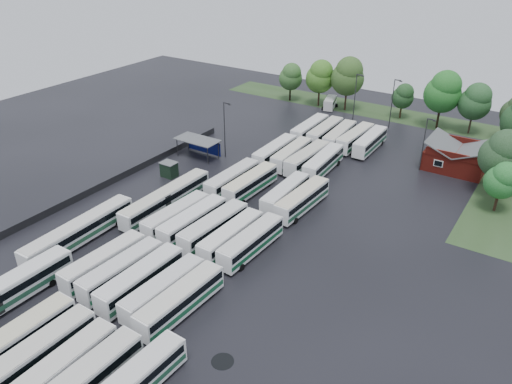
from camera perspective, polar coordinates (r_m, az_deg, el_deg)
The scene contains 52 objects.
ground at distance 69.53m, azimuth -6.85°, elevation -5.29°, with size 160.00×160.00×0.00m, color black.
brick_building at distance 94.80m, azimuth 21.89°, elevation 3.55°, with size 10.07×8.60×5.39m.
wash_shed at distance 92.98m, azimuth -6.55°, elevation 5.76°, with size 8.20×4.20×3.58m.
utility_hut at distance 86.64m, azimuth -9.91°, elevation 2.57°, with size 2.70×2.20×2.62m.
grass_strip_north at distance 120.59m, azimuth 14.07°, elevation 8.86°, with size 80.00×10.00×0.01m, color #28411F.
west_fence at distance 88.06m, azimuth -14.76°, elevation 1.95°, with size 0.10×50.00×1.20m, color #2D2D30.
bus_r0c1 at distance 56.67m, azimuth -25.51°, elevation -14.95°, with size 2.63×12.08×3.36m.
bus_r0c2 at distance 54.54m, azimuth -23.45°, elevation -16.45°, with size 2.60×11.68×3.25m.
bus_r0c3 at distance 52.21m, azimuth -21.30°, elevation -18.34°, with size 2.61×11.65×3.24m.
bus_r0c4 at distance 50.44m, azimuth -18.96°, elevation -19.74°, with size 2.75×12.02×3.34m.
bus_r1c0 at distance 64.24m, azimuth -16.97°, elevation -7.67°, with size 2.89×11.71×3.24m.
bus_r1c1 at distance 62.31m, azimuth -15.10°, elevation -8.62°, with size 2.87×11.66×3.22m.
bus_r1c2 at distance 60.23m, azimuth -13.03°, elevation -9.69°, with size 2.70×12.05×3.35m.
bus_r1c3 at distance 58.34m, azimuth -10.52°, elevation -10.91°, with size 2.90×11.57×3.20m.
bus_r1c4 at distance 56.52m, azimuth -8.62°, elevation -12.11°, with size 2.96×12.03×3.33m.
bus_r2c0 at distance 71.58m, azimuth -9.07°, elevation -2.72°, with size 3.00×11.75×3.24m.
bus_r2c1 at distance 69.99m, azimuth -7.22°, elevation -3.30°, with size 2.95×12.00×3.32m.
bus_r2c2 at distance 68.30m, azimuth -4.86°, elevation -4.01°, with size 3.15×12.16×3.35m.
bus_r2c3 at distance 66.32m, azimuth -2.85°, elevation -5.07°, with size 2.71×11.66×3.23m.
bus_r2c4 at distance 65.16m, azimuth -0.57°, elevation -5.70°, with size 2.86×11.73×3.24m.
bus_r3c0 at distance 80.94m, azimuth -2.71°, elevation 1.48°, with size 2.75×11.95×3.31m.
bus_r3c1 at distance 79.50m, azimuth -0.62°, elevation 0.99°, with size 2.86×11.94×3.31m.
bus_r3c3 at distance 76.64m, azimuth 3.37°, elevation -0.21°, with size 2.67×11.54×3.20m.
bus_r3c4 at distance 75.09m, azimuth 5.31°, elevation -0.86°, with size 3.04×12.05×3.33m.
bus_r4c0 at distance 91.07m, azimuth 2.20°, elevation 4.64°, with size 2.75×12.02×3.33m.
bus_r4c1 at distance 90.12m, azimuth 4.11°, elevation 4.30°, with size 2.87×11.75×3.25m.
bus_r4c2 at distance 88.68m, azimuth 5.89°, elevation 3.85°, with size 2.95×12.15×3.36m.
bus_r4c3 at distance 87.42m, azimuth 7.70°, elevation 3.37°, with size 3.07×12.17×3.36m.
bus_r5c0 at distance 102.14m, azimuth 6.18°, elevation 7.18°, with size 2.82×12.23×3.39m.
bus_r5c1 at distance 101.06m, azimuth 7.90°, elevation 6.83°, with size 2.85×12.10×3.35m.
bus_r5c2 at distance 99.66m, azimuth 9.53°, elevation 6.37°, with size 3.10×11.91×3.29m.
bus_r5c3 at distance 98.99m, azimuth 11.27°, elevation 6.07°, with size 2.94×11.99×3.31m.
bus_r5c4 at distance 97.89m, azimuth 12.90°, elevation 5.63°, with size 2.64×11.79×3.27m.
artic_bus_west_b at distance 76.32m, azimuth -10.23°, elevation -0.74°, with size 2.49×17.49×3.24m.
artic_bus_west_c at distance 71.32m, azimuth -19.53°, elevation -4.24°, with size 2.95×17.57×3.25m.
minibus at distance 120.39m, azimuth 8.46°, elevation 10.07°, with size 3.66×6.19×2.54m.
tree_north_0 at distance 123.84m, azimuth 4.01°, elevation 13.04°, with size 5.66×5.66×9.38m.
tree_north_1 at distance 120.45m, azimuth 7.37°, elevation 12.99°, with size 6.69×6.69×11.08m.
tree_north_2 at distance 117.92m, azimuth 10.48°, elevation 12.91°, with size 7.58×7.58×12.55m.
tree_north_3 at distance 116.17m, azimuth 16.48°, elevation 10.49°, with size 4.82×4.82×7.99m.
tree_north_4 at distance 111.47m, azimuth 20.65°, elevation 10.71°, with size 7.57×7.57×12.53m.
tree_north_5 at distance 111.21m, azimuth 23.81°, elevation 9.48°, with size 6.52×6.52×10.80m.
tree_east_0 at distance 81.33m, azimuth 26.39°, elevation 1.24°, with size 4.98×4.97×8.23m.
tree_east_1 at distance 85.33m, azimuth 26.42°, elevation 3.92°, with size 6.83×6.83×11.31m.
lamp_post_ne at distance 90.58m, azimuth 18.73°, elevation 5.57°, with size 1.48×0.29×9.62m.
lamp_post_nw at distance 91.12m, azimuth -3.56°, elevation 7.56°, with size 1.63×0.32×10.61m.
lamp_post_back_w at distance 110.49m, azimuth 11.33°, elevation 10.82°, with size 1.65×0.32×10.74m.
lamp_post_back_e at distance 109.23m, azimuth 15.38°, elevation 10.09°, with size 1.62×0.31×10.50m.
puddle_0 at distance 59.19m, azimuth -20.58°, elevation -14.07°, with size 3.86×3.86×0.01m, color black.
puddle_2 at distance 72.59m, azimuth -10.75°, elevation -4.05°, with size 6.60×6.60×0.01m, color black.
puddle_3 at distance 66.73m, azimuth -5.12°, elevation -6.77°, with size 4.93×4.93×0.01m, color black.
puddle_4 at distance 52.17m, azimuth -3.84°, elevation -18.76°, with size 2.31×2.31×0.01m, color black.
Camera 1 is at (38.52, -43.67, 37.99)m, focal length 35.00 mm.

